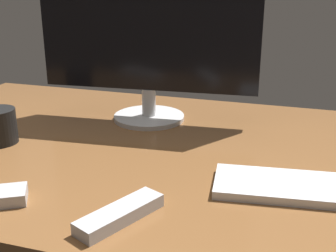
% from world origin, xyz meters
% --- Properties ---
extents(desk, '(1.40, 0.84, 0.02)m').
position_xyz_m(desk, '(0.00, 0.00, 0.01)').
color(desk, brown).
rests_on(desk, ground).
extents(monitor, '(0.57, 0.19, 0.41)m').
position_xyz_m(monitor, '(-0.07, 0.19, 0.24)').
color(monitor, silver).
rests_on(monitor, desk).
extents(keyboard, '(0.37, 0.16, 0.02)m').
position_xyz_m(keyboard, '(0.36, -0.12, 0.03)').
color(keyboard, silver).
rests_on(keyboard, desk).
extents(tv_remote, '(0.11, 0.16, 0.02)m').
position_xyz_m(tv_remote, '(0.06, -0.31, 0.03)').
color(tv_remote, '#B7B7BC').
rests_on(tv_remote, desk).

